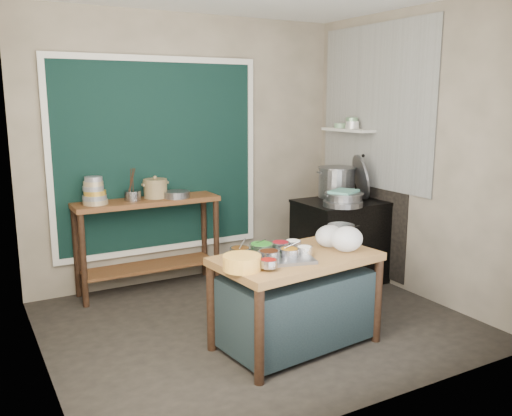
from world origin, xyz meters
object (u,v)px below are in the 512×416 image
prep_table (296,301)px  condiment_tray (275,258)px  yellow_basin (242,263)px  utensil_cup (132,196)px  ceramic_crock (155,189)px  back_counter (149,245)px  stove_block (342,242)px  steamer (344,199)px  saucepan (341,232)px  stock_pot (337,182)px

prep_table → condiment_tray: bearing=178.9°
yellow_basin → utensil_cup: 1.95m
prep_table → ceramic_crock: 2.03m
back_counter → yellow_basin: (0.06, -1.93, 0.33)m
stove_block → steamer: size_ratio=2.26×
prep_table → saucepan: 0.78m
saucepan → prep_table: bearing=-170.9°
stove_block → prep_table: bearing=-140.2°
prep_table → yellow_basin: (-0.54, -0.11, 0.43)m
prep_table → stock_pot: stock_pot is taller
condiment_tray → ceramic_crock: (-0.29, 1.87, 0.27)m
prep_table → stove_block: stove_block is taller
back_counter → ceramic_crock: bearing=20.5°
condiment_tray → stock_pot: (1.57, 1.31, 0.28)m
saucepan → steamer: steamer is taller
stove_block → back_counter: bearing=159.0°
prep_table → condiment_tray: condiment_tray is taller
condiment_tray → ceramic_crock: bearing=98.7°
condiment_tray → utensil_cup: size_ratio=3.31×
stove_block → ceramic_crock: size_ratio=3.55×
yellow_basin → utensil_cup: bearing=96.2°
prep_table → saucepan: bearing=14.1°
stove_block → condiment_tray: bearing=-143.8°
ceramic_crock → steamer: ceramic_crock is taller
condiment_tray → yellow_basin: yellow_basin is taller
back_counter → stove_block: back_counter is taller
saucepan → utensil_cup: 2.09m
ceramic_crock → stock_pot: 1.94m
back_counter → stove_block: (1.90, -0.73, -0.05)m
yellow_basin → stock_pot: (1.90, 1.40, 0.24)m
ceramic_crock → condiment_tray: bearing=-81.3°
stock_pot → utensil_cup: bearing=166.0°
prep_table → stock_pot: (1.37, 1.29, 0.67)m
back_counter → yellow_basin: bearing=-88.1°
prep_table → stove_block: size_ratio=1.39×
back_counter → steamer: steamer is taller
stove_block → steamer: steamer is taller
prep_table → utensil_cup: size_ratio=7.59×
back_counter → condiment_tray: 1.90m
yellow_basin → stock_pot: bearing=36.4°
stove_block → saucepan: size_ratio=3.82×
utensil_cup → yellow_basin: bearing=-83.8°
condiment_tray → steamer: bearing=33.9°
stove_block → stock_pot: bearing=72.0°
back_counter → steamer: 2.04m
saucepan → utensil_cup: (-1.35, 1.59, 0.19)m
back_counter → stock_pot: stock_pot is taller
saucepan → yellow_basin: bearing=-174.8°
ceramic_crock → steamer: 1.91m
back_counter → stock_pot: 2.11m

